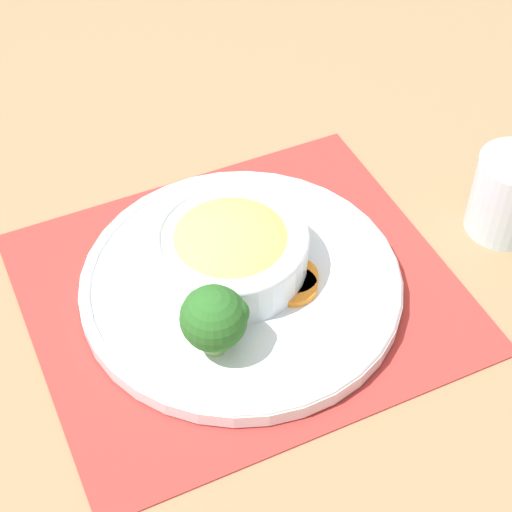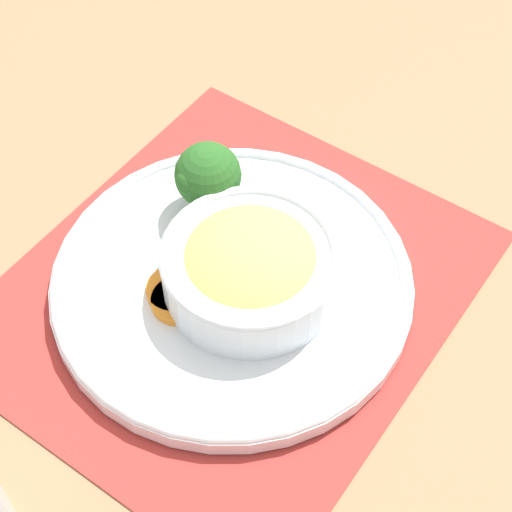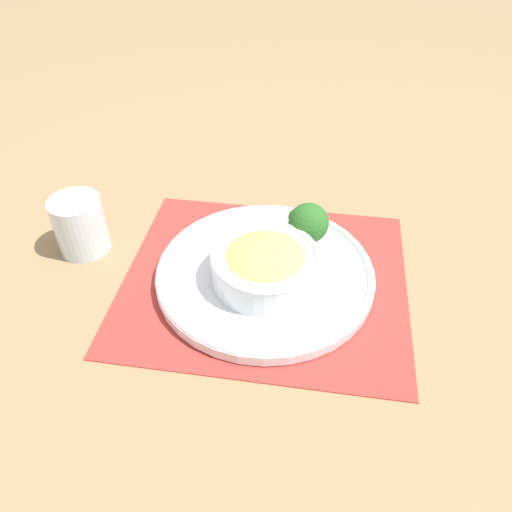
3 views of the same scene
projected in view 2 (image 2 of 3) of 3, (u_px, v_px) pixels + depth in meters
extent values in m
plane|color=#8C704C|center=(232.00, 291.00, 0.77)|extent=(4.00, 4.00, 0.00)
cube|color=#B2332D|center=(232.00, 290.00, 0.77)|extent=(0.46, 0.41, 0.00)
cylinder|color=silver|center=(232.00, 284.00, 0.76)|extent=(0.32, 0.32, 0.02)
torus|color=silver|center=(232.00, 278.00, 0.75)|extent=(0.32, 0.32, 0.01)
cylinder|color=silver|center=(252.00, 268.00, 0.73)|extent=(0.15, 0.15, 0.04)
torus|color=silver|center=(252.00, 252.00, 0.71)|extent=(0.15, 0.15, 0.01)
ellipsoid|color=#E0B75B|center=(252.00, 260.00, 0.72)|extent=(0.12, 0.12, 0.05)
cylinder|color=#84AD5B|center=(210.00, 199.00, 0.80)|extent=(0.02, 0.02, 0.02)
sphere|color=#286023|center=(208.00, 175.00, 0.77)|extent=(0.06, 0.06, 0.06)
sphere|color=#286023|center=(191.00, 181.00, 0.76)|extent=(0.03, 0.03, 0.03)
sphere|color=#286023|center=(222.00, 164.00, 0.77)|extent=(0.02, 0.02, 0.02)
cylinder|color=orange|center=(175.00, 290.00, 0.74)|extent=(0.05, 0.05, 0.01)
cylinder|color=orange|center=(180.00, 300.00, 0.73)|extent=(0.05, 0.05, 0.01)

